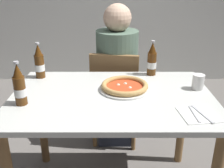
% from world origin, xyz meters
% --- Properties ---
extents(dining_table_main, '(1.20, 0.80, 0.75)m').
position_xyz_m(dining_table_main, '(0.00, 0.00, 0.64)').
color(dining_table_main, silver).
rests_on(dining_table_main, ground_plane).
extents(chair_behind_table, '(0.45, 0.45, 0.85)m').
position_xyz_m(chair_behind_table, '(0.03, 0.61, 0.48)').
color(chair_behind_table, olive).
rests_on(chair_behind_table, ground_plane).
extents(diner_seated, '(0.34, 0.34, 1.21)m').
position_xyz_m(diner_seated, '(0.04, 0.66, 0.58)').
color(diner_seated, '#2D3342').
rests_on(diner_seated, ground_plane).
extents(pizza_margherita_near, '(0.32, 0.32, 0.04)m').
position_xyz_m(pizza_margherita_near, '(0.08, 0.08, 0.77)').
color(pizza_margherita_near, white).
rests_on(pizza_margherita_near, dining_table_main).
extents(beer_bottle_left, '(0.07, 0.07, 0.25)m').
position_xyz_m(beer_bottle_left, '(0.28, 0.34, 0.85)').
color(beer_bottle_left, '#512D0F').
rests_on(beer_bottle_left, dining_table_main).
extents(beer_bottle_center, '(0.07, 0.07, 0.25)m').
position_xyz_m(beer_bottle_center, '(-0.49, 0.29, 0.85)').
color(beer_bottle_center, '#512D0F').
rests_on(beer_bottle_center, dining_table_main).
extents(beer_bottle_right, '(0.07, 0.07, 0.25)m').
position_xyz_m(beer_bottle_right, '(-0.50, -0.12, 0.85)').
color(beer_bottle_right, '#512D0F').
rests_on(beer_bottle_right, dining_table_main).
extents(napkin_with_cutlery, '(0.20, 0.20, 0.01)m').
position_xyz_m(napkin_with_cutlery, '(0.44, -0.24, 0.75)').
color(napkin_with_cutlery, white).
rests_on(napkin_with_cutlery, dining_table_main).
extents(paper_cup, '(0.07, 0.07, 0.09)m').
position_xyz_m(paper_cup, '(0.53, 0.09, 0.80)').
color(paper_cup, white).
rests_on(paper_cup, dining_table_main).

